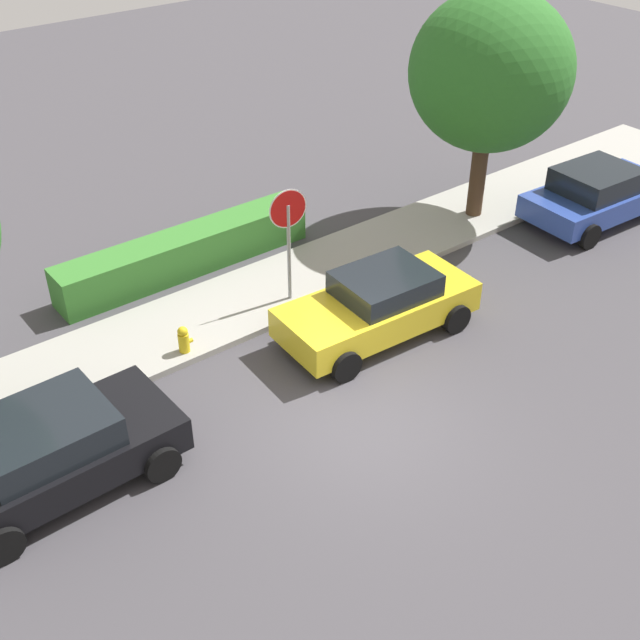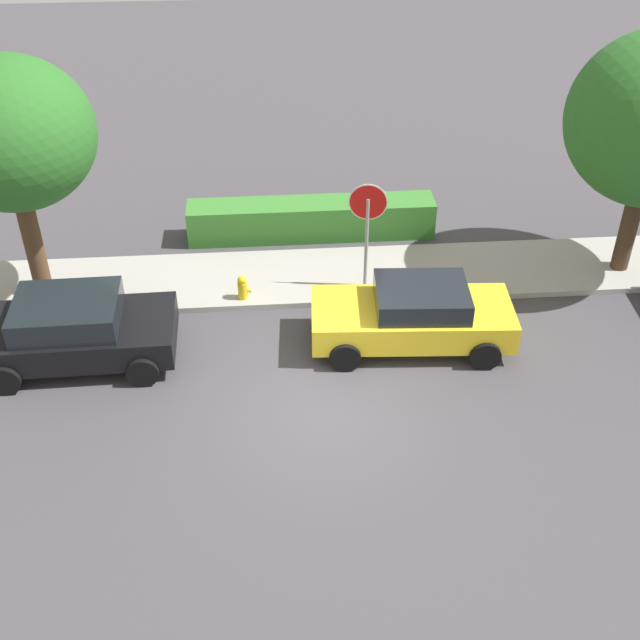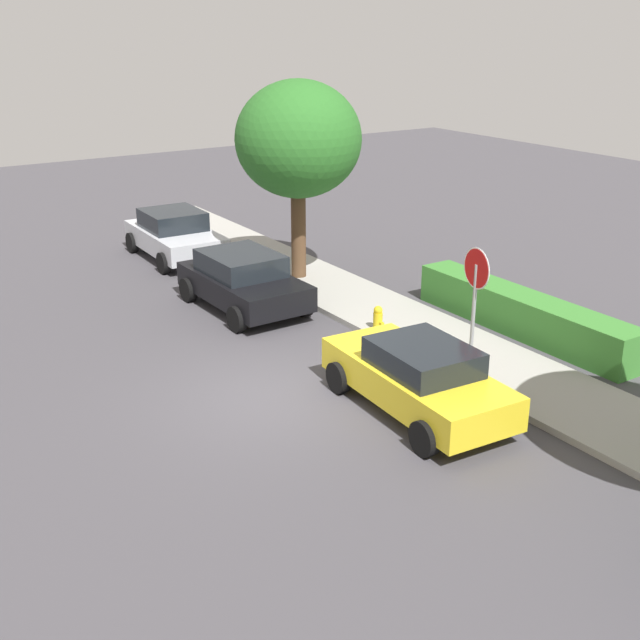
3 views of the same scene
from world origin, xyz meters
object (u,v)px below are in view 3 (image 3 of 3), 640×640
at_px(parked_car_yellow, 418,377).
at_px(parked_car_silver, 175,234).
at_px(parked_car_black, 243,280).
at_px(stop_sign, 475,287).
at_px(fire_hydrant, 378,320).
at_px(street_tree_near_corner, 298,140).

bearing_deg(parked_car_yellow, parked_car_silver, 178.00).
bearing_deg(parked_car_silver, parked_car_black, -4.65).
distance_m(stop_sign, fire_hydrant, 3.21).
height_order(parked_car_yellow, street_tree_near_corner, street_tree_near_corner).
height_order(street_tree_near_corner, fire_hydrant, street_tree_near_corner).
relative_size(stop_sign, street_tree_near_corner, 0.49).
distance_m(parked_car_silver, fire_hydrant, 8.72).
height_order(parked_car_yellow, parked_car_silver, parked_car_silver).
bearing_deg(fire_hydrant, street_tree_near_corner, 172.39).
xyz_separation_m(stop_sign, fire_hydrant, (-2.81, -0.29, -1.54)).
relative_size(parked_car_yellow, parked_car_silver, 1.07).
bearing_deg(street_tree_near_corner, parked_car_black, -65.22).
bearing_deg(parked_car_yellow, parked_car_black, -179.97).
height_order(stop_sign, parked_car_silver, stop_sign).
bearing_deg(parked_car_yellow, street_tree_near_corner, 163.57).
bearing_deg(stop_sign, street_tree_near_corner, 177.61).
relative_size(stop_sign, parked_car_black, 0.69).
bearing_deg(stop_sign, parked_car_silver, -171.88).
bearing_deg(fire_hydrant, stop_sign, 5.91).
relative_size(stop_sign, fire_hydrant, 3.81).
height_order(parked_car_yellow, fire_hydrant, parked_car_yellow).
relative_size(parked_car_black, street_tree_near_corner, 0.71).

